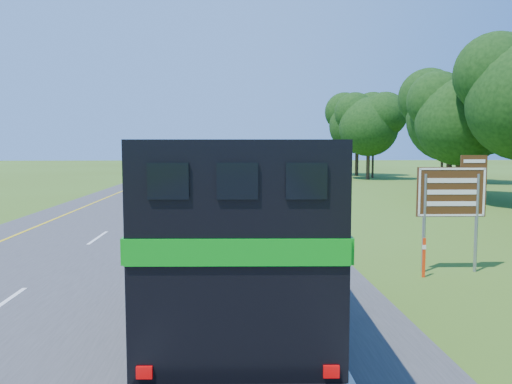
# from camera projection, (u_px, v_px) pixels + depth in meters

# --- Properties ---
(road) EXTENTS (15.00, 260.00, 0.04)m
(road) POSITION_uv_depth(u_px,v_px,m) (193.00, 185.00, 50.64)
(road) COLOR #38383A
(road) RESTS_ON ground
(lane_markings) EXTENTS (11.15, 260.00, 0.01)m
(lane_markings) POSITION_uv_depth(u_px,v_px,m) (193.00, 184.00, 50.64)
(lane_markings) COLOR yellow
(lane_markings) RESTS_ON road
(horse_truck) EXTENTS (3.07, 8.74, 3.82)m
(horse_truck) POSITION_uv_depth(u_px,v_px,m) (243.00, 234.00, 9.71)
(horse_truck) COLOR black
(horse_truck) RESTS_ON road
(white_suv) EXTENTS (3.24, 6.35, 1.72)m
(white_suv) POSITION_uv_depth(u_px,v_px,m) (164.00, 174.00, 55.52)
(white_suv) COLOR silver
(white_suv) RESTS_ON road
(far_car) EXTENTS (2.32, 5.18, 1.73)m
(far_car) POSITION_uv_depth(u_px,v_px,m) (197.00, 160.00, 121.91)
(far_car) COLOR silver
(far_car) RESTS_ON road
(exit_sign) EXTENTS (2.09, 0.15, 3.54)m
(exit_sign) POSITION_uv_depth(u_px,v_px,m) (453.00, 197.00, 14.95)
(exit_sign) COLOR gray
(exit_sign) RESTS_ON ground
(delineator) EXTENTS (0.09, 0.05, 1.16)m
(delineator) POSITION_uv_depth(u_px,v_px,m) (424.00, 256.00, 14.46)
(delineator) COLOR #F5340C
(delineator) RESTS_ON ground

